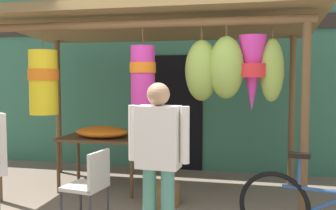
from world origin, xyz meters
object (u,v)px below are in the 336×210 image
Objects in this scene: flower_heap_on_table at (103,132)px; wicker_basket_by_table at (163,194)px; customer_foreground at (158,152)px; display_table at (103,143)px; folding_chair at (91,182)px.

wicker_basket_by_table is at bearing -21.77° from flower_heap_on_table.
customer_foreground is at bearing -52.93° from flower_heap_on_table.
display_table is 2.73× the size of wicker_basket_by_table.
flower_heap_on_table reaches higher than wicker_basket_by_table.
folding_chair is at bearing -73.07° from flower_heap_on_table.
customer_foreground is at bearing -78.41° from wicker_basket_by_table.
flower_heap_on_table is at bearing 106.93° from folding_chair.
customer_foreground reaches higher than wicker_basket_by_table.
folding_chair is at bearing -123.21° from wicker_basket_by_table.
wicker_basket_by_table is 0.27× the size of customer_foreground.
display_table is at bearing 126.64° from customer_foreground.
flower_heap_on_table is 0.89× the size of folding_chair.
customer_foreground is (1.26, -1.70, 0.25)m from display_table.
flower_heap_on_table is 1.75× the size of wicker_basket_by_table.
folding_chair is at bearing -72.68° from display_table.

